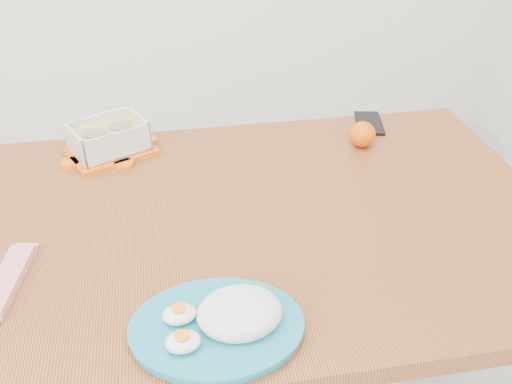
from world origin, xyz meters
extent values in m
cube|color=brown|center=(0.06, 0.13, 0.73)|extent=(1.35, 0.94, 0.04)
cylinder|color=brown|center=(-0.51, 0.54, 0.35)|extent=(0.06, 0.06, 0.71)
cylinder|color=brown|center=(0.67, 0.47, 0.35)|extent=(0.06, 0.06, 0.71)
cube|color=#FF5C07|center=(-0.23, 0.48, 0.76)|extent=(0.24, 0.21, 0.01)
cube|color=silver|center=(-0.23, 0.48, 0.80)|extent=(0.21, 0.18, 0.07)
cube|color=tan|center=(-0.23, 0.48, 0.79)|extent=(0.19, 0.17, 0.05)
cylinder|color=#877D59|center=(-0.26, 0.47, 0.81)|extent=(0.08, 0.08, 0.02)
cylinder|color=#877D59|center=(-0.20, 0.49, 0.81)|extent=(0.08, 0.08, 0.02)
sphere|color=#E43904|center=(0.40, 0.37, 0.78)|extent=(0.07, 0.07, 0.07)
cylinder|color=teal|center=(-0.08, -0.17, 0.76)|extent=(0.31, 0.31, 0.02)
ellipsoid|color=silver|center=(-0.04, -0.17, 0.80)|extent=(0.15, 0.14, 0.06)
ellipsoid|color=white|center=(-0.14, -0.15, 0.78)|extent=(0.06, 0.05, 0.03)
ellipsoid|color=white|center=(-0.14, -0.21, 0.78)|extent=(0.06, 0.05, 0.03)
cube|color=#B00918|center=(-0.43, 0.03, 0.76)|extent=(0.09, 0.19, 0.02)
cube|color=black|center=(0.47, 0.48, 0.75)|extent=(0.10, 0.15, 0.01)
camera|label=1|loc=(-0.17, -0.83, 1.46)|focal=40.00mm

